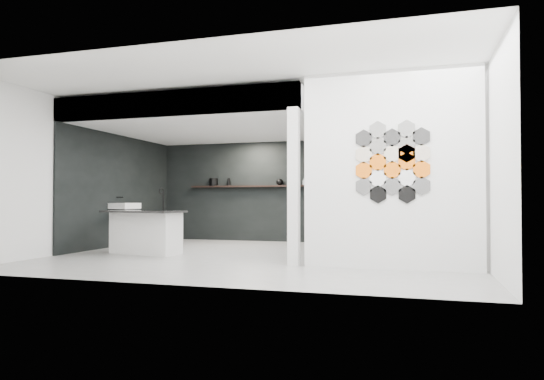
{
  "coord_description": "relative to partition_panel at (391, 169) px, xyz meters",
  "views": [
    {
      "loc": [
        2.55,
        -7.99,
        0.97
      ],
      "look_at": [
        0.1,
        0.3,
        1.15
      ],
      "focal_mm": 32.0,
      "sensor_mm": 36.0,
      "label": 1
    }
  ],
  "objects": [
    {
      "name": "display_shelf",
      "position": [
        -3.43,
        3.87,
        -0.1
      ],
      "size": [
        3.0,
        0.15,
        0.04
      ],
      "primitive_type": "cube",
      "color": "black",
      "rests_on": "bay_clad_back"
    },
    {
      "name": "partition_panel",
      "position": [
        0.0,
        0.0,
        0.0
      ],
      "size": [
        2.45,
        0.15,
        2.8
      ],
      "primitive_type": "cube",
      "color": "silver",
      "rests_on": "floor"
    },
    {
      "name": "utensil_cup",
      "position": [
        -3.96,
        3.87,
        -0.03
      ],
      "size": [
        0.1,
        0.1,
        0.1
      ],
      "primitive_type": "cylinder",
      "rotation": [
        0.0,
        0.0,
        0.33
      ],
      "color": "black",
      "rests_on": "display_shelf"
    },
    {
      "name": "bottle_dark",
      "position": [
        -3.97,
        3.87,
        0.01
      ],
      "size": [
        0.07,
        0.07,
        0.17
      ],
      "primitive_type": "cylinder",
      "rotation": [
        0.0,
        0.0,
        0.14
      ],
      "color": "black",
      "rests_on": "display_shelf"
    },
    {
      "name": "kitchen_island",
      "position": [
        -4.34,
        0.74,
        -1.0
      ],
      "size": [
        1.58,
        0.91,
        1.19
      ],
      "rotation": [
        0.0,
        0.0,
        -0.18
      ],
      "color": "silver",
      "rests_on": "floor"
    },
    {
      "name": "corner_column",
      "position": [
        -1.41,
        0.0,
        -0.22
      ],
      "size": [
        0.16,
        0.16,
        2.35
      ],
      "primitive_type": "cube",
      "color": "silver",
      "rests_on": "floor"
    },
    {
      "name": "stockpot",
      "position": [
        -4.36,
        3.87,
        0.01
      ],
      "size": [
        0.27,
        0.27,
        0.18
      ],
      "primitive_type": "cylinder",
      "rotation": [
        0.0,
        0.0,
        -0.3
      ],
      "color": "black",
      "rests_on": "display_shelf"
    },
    {
      "name": "hex_tile_cluster",
      "position": [
        0.03,
        -0.09,
        0.1
      ],
      "size": [
        1.04,
        0.02,
        1.16
      ],
      "color": "black",
      "rests_on": "partition_panel"
    },
    {
      "name": "bay_clad_left",
      "position": [
        -5.7,
        2.0,
        -0.22
      ],
      "size": [
        0.04,
        4.0,
        2.35
      ],
      "primitive_type": "cube",
      "color": "black",
      "rests_on": "floor"
    },
    {
      "name": "glass_vase",
      "position": [
        -2.08,
        3.87,
        -0.01
      ],
      "size": [
        0.13,
        0.13,
        0.14
      ],
      "primitive_type": "cylinder",
      "rotation": [
        0.0,
        0.0,
        -0.3
      ],
      "color": "gray",
      "rests_on": "display_shelf"
    },
    {
      "name": "kettle",
      "position": [
        -2.69,
        3.87,
        -0.01
      ],
      "size": [
        0.21,
        0.21,
        0.15
      ],
      "primitive_type": "ellipsoid",
      "rotation": [
        0.0,
        0.0,
        -0.27
      ],
      "color": "black",
      "rests_on": "display_shelf"
    },
    {
      "name": "bay_clad_back",
      "position": [
        -3.52,
        3.97,
        -0.22
      ],
      "size": [
        4.4,
        0.04,
        2.35
      ],
      "primitive_type": "cube",
      "color": "black",
      "rests_on": "floor"
    },
    {
      "name": "floor",
      "position": [
        -2.23,
        1.0,
        -1.4
      ],
      "size": [
        7.0,
        6.0,
        0.01
      ],
      "primitive_type": "cube",
      "color": "gray"
    },
    {
      "name": "fascia_beam",
      "position": [
        -3.52,
        0.08,
        1.15
      ],
      "size": [
        4.4,
        0.16,
        0.4
      ],
      "primitive_type": "cube",
      "color": "silver",
      "rests_on": "corner_column"
    },
    {
      "name": "bulkhead",
      "position": [
        -3.52,
        2.0,
        1.15
      ],
      "size": [
        4.4,
        4.0,
        0.4
      ],
      "primitive_type": "cube",
      "color": "silver",
      "rests_on": "corner_column"
    },
    {
      "name": "wall_basin",
      "position": [
        -5.46,
        1.8,
        -0.55
      ],
      "size": [
        0.4,
        0.6,
        0.12
      ],
      "primitive_type": "cube",
      "color": "silver",
      "rests_on": "bay_clad_left"
    },
    {
      "name": "glass_bowl",
      "position": [
        -2.08,
        3.87,
        -0.03
      ],
      "size": [
        0.17,
        0.17,
        0.1
      ],
      "primitive_type": "cylinder",
      "rotation": [
        0.0,
        0.0,
        -0.18
      ],
      "color": "gray",
      "rests_on": "display_shelf"
    }
  ]
}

